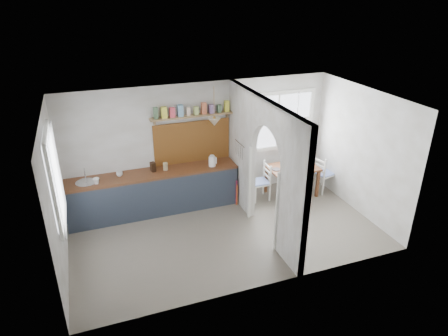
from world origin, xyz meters
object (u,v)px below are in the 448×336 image
object	(u,v)px
chair_right	(324,173)
vase	(291,160)
dining_table	(292,181)
chair_left	(260,182)
kettle	(212,161)

from	to	relation	value
chair_right	vase	size ratio (longest dim) A/B	4.32
dining_table	vase	bearing A→B (deg)	73.05
chair_left	chair_right	size ratio (longest dim) A/B	0.95
chair_right	kettle	size ratio (longest dim) A/B	3.72
chair_right	vase	world-z (taller)	vase
chair_right	vase	xyz separation A→B (m)	(-0.75, 0.21, 0.35)
kettle	chair_right	bearing A→B (deg)	-5.21
kettle	vase	distance (m)	1.87
dining_table	chair_right	bearing A→B (deg)	-6.00
chair_right	kettle	xyz separation A→B (m)	(-2.61, 0.29, 0.57)
vase	chair_right	bearing A→B (deg)	-15.86
dining_table	chair_left	xyz separation A→B (m)	(-0.76, 0.06, 0.08)
dining_table	kettle	distance (m)	1.95
chair_left	vase	xyz separation A→B (m)	(0.80, 0.08, 0.37)
chair_left	kettle	xyz separation A→B (m)	(-1.05, 0.16, 0.60)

